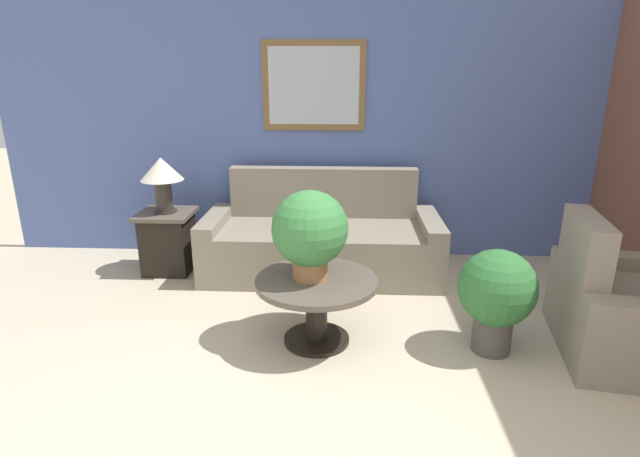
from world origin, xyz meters
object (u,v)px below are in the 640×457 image
side_table (168,241)px  potted_plant_on_table (310,231)px  potted_plant_floor (496,293)px  table_lamp (162,174)px  coffee_table (316,297)px  armchair (628,312)px  couch_main (322,242)px

side_table → potted_plant_on_table: bearing=-40.4°
potted_plant_on_table → potted_plant_floor: 1.31m
table_lamp → potted_plant_on_table: (1.43, -1.22, -0.12)m
coffee_table → potted_plant_floor: size_ratio=1.16×
armchair → coffee_table: armchair is taller
armchair → table_lamp: bearing=80.0°
table_lamp → potted_plant_floor: bearing=-25.9°
side_table → table_lamp: table_lamp is taller
armchair → potted_plant_on_table: potted_plant_on_table is taller
coffee_table → side_table: size_ratio=1.45×
coffee_table → table_lamp: table_lamp is taller
coffee_table → side_table: 1.93m
table_lamp → couch_main: bearing=1.8°
side_table → table_lamp: size_ratio=1.14×
couch_main → potted_plant_on_table: 1.37m
armchair → potted_plant_on_table: 2.19m
table_lamp → potted_plant_floor: table_lamp is taller
couch_main → armchair: 2.49m
couch_main → potted_plant_floor: 1.82m
coffee_table → potted_plant_on_table: 0.47m
armchair → side_table: 3.78m
potted_plant_on_table → armchair: bearing=-1.6°
table_lamp → potted_plant_floor: size_ratio=0.70×
couch_main → table_lamp: bearing=-178.2°
potted_plant_floor → potted_plant_on_table: bearing=176.3°
side_table → potted_plant_floor: (2.67, -1.30, 0.13)m
table_lamp → potted_plant_on_table: 1.88m
potted_plant_floor → couch_main: bearing=132.3°
armchair → side_table: bearing=80.0°
couch_main → armchair: bearing=-32.1°
coffee_table → table_lamp: 2.01m
side_table → armchair: bearing=-19.7°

